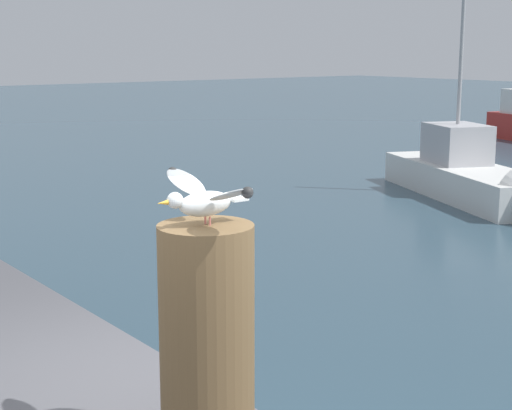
{
  "coord_description": "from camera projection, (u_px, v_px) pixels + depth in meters",
  "views": [
    {
      "loc": [
        3.04,
        -2.07,
        3.02
      ],
      "look_at": [
        0.49,
        -0.12,
        2.38
      ],
      "focal_mm": 56.07,
      "sensor_mm": 36.0,
      "label": 1
    }
  ],
  "objects": [
    {
      "name": "mooring_post",
      "position": [
        207.0,
        338.0,
        3.23
      ],
      "size": [
        0.39,
        0.39,
        0.94
      ],
      "primitive_type": "cylinder",
      "color": "brown",
      "rests_on": "harbor_quay"
    },
    {
      "name": "seagull",
      "position": [
        204.0,
        197.0,
        3.12
      ],
      "size": [
        0.62,
        0.39,
        0.2
      ],
      "color": "#C66860",
      "rests_on": "mooring_post"
    },
    {
      "name": "boat_white",
      "position": [
        486.0,
        182.0,
        15.54
      ],
      "size": [
        6.0,
        3.61,
        4.83
      ],
      "color": "silver",
      "rests_on": "ground_plane"
    }
  ]
}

